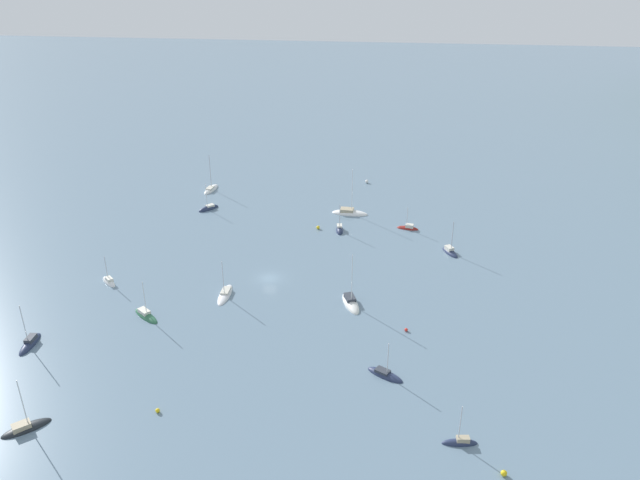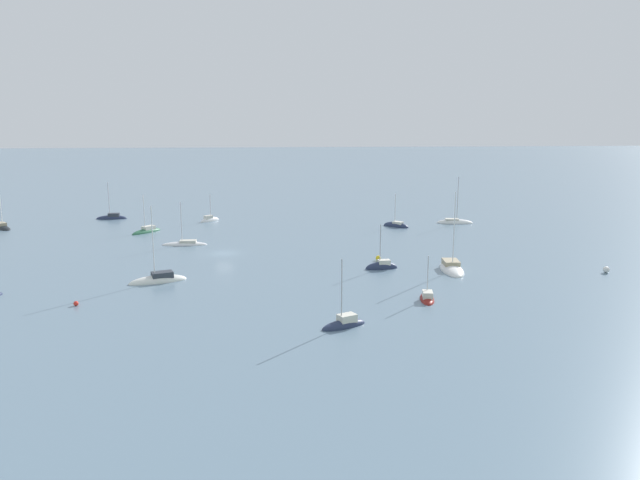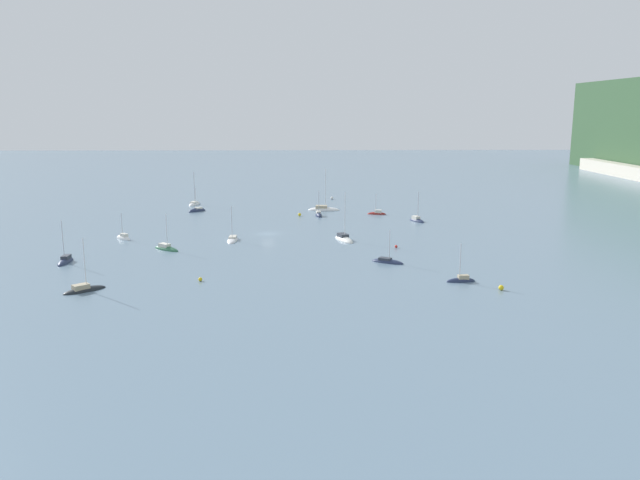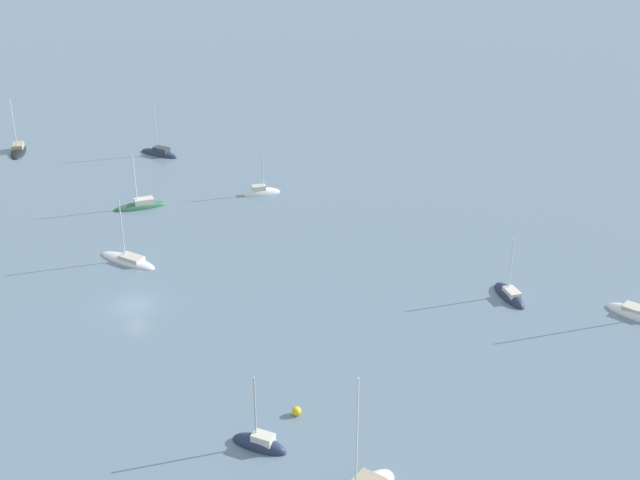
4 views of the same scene
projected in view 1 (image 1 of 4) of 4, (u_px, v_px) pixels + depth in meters
The scene contains 20 objects.
ground_plane at pixel (269, 278), 119.94m from camera, with size 600.00×600.00×0.00m, color slate.
sailboat_0 at pixel (460, 443), 80.86m from camera, with size 1.81×4.80×6.79m.
sailboat_1 at pixel (350, 213), 147.77m from camera, with size 3.59×8.76×12.02m.
sailboat_2 at pixel (109, 282), 118.41m from camera, with size 4.30×4.44×6.27m.
sailboat_3 at pixel (225, 295), 114.33m from camera, with size 7.53×2.08×7.78m.
sailboat_4 at pixel (211, 190), 161.62m from camera, with size 7.42×3.21×10.18m.
sailboat_5 at pixel (351, 303), 111.63m from camera, with size 7.89×4.81×10.96m.
sailboat_6 at pixel (385, 375), 93.43m from camera, with size 4.60×6.14×6.55m.
sailboat_7 at pixel (26, 428), 83.24m from camera, with size 5.81×6.21×8.55m.
sailboat_8 at pixel (30, 344), 100.45m from camera, with size 6.33×1.93×8.36m.
sailboat_9 at pixel (209, 209), 150.23m from camera, with size 5.23×4.84×7.36m.
sailboat_10 at pixel (146, 316), 107.90m from camera, with size 5.47×6.27×7.70m.
sailboat_11 at pixel (408, 228), 140.20m from camera, with size 2.37×5.04×5.85m.
sailboat_12 at pixel (340, 230), 139.28m from camera, with size 4.84×2.11×7.40m.
sailboat_13 at pixel (450, 252), 129.57m from camera, with size 5.48×3.98×7.96m.
mooring_buoy_0 at pixel (158, 410), 86.08m from camera, with size 0.62×0.62×0.62m.
mooring_buoy_1 at pixel (504, 473), 75.92m from camera, with size 0.79×0.79×0.79m.
mooring_buoy_2 at pixel (318, 227), 139.97m from camera, with size 0.78×0.78×0.78m.
mooring_buoy_3 at pixel (367, 181), 165.99m from camera, with size 0.89×0.89×0.89m.
mooring_buoy_4 at pixel (406, 330), 103.77m from camera, with size 0.57×0.57×0.57m.
Camera 1 is at (102.64, 22.03, 59.29)m, focal length 35.00 mm.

